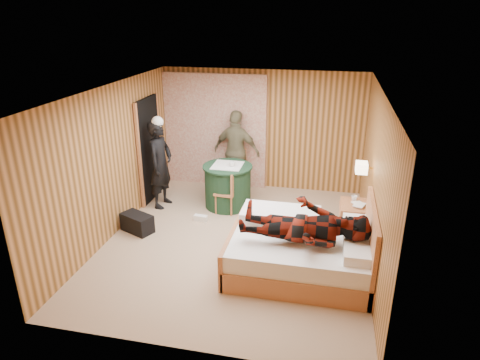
% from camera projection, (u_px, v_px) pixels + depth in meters
% --- Properties ---
extents(floor, '(4.20, 5.00, 0.01)m').
position_uv_depth(floor, '(236.00, 241.00, 7.12)').
color(floor, tan).
rests_on(floor, ground).
extents(ceiling, '(4.20, 5.00, 0.01)m').
position_uv_depth(ceiling, '(235.00, 91.00, 6.20)').
color(ceiling, white).
rests_on(ceiling, wall_back).
extents(wall_back, '(4.20, 0.02, 2.50)m').
position_uv_depth(wall_back, '(262.00, 130.00, 8.93)').
color(wall_back, '#C6864B').
rests_on(wall_back, floor).
extents(wall_left, '(0.02, 5.00, 2.50)m').
position_uv_depth(wall_left, '(112.00, 162.00, 7.07)').
color(wall_left, '#C6864B').
rests_on(wall_left, floor).
extents(wall_right, '(0.02, 5.00, 2.50)m').
position_uv_depth(wall_right, '(375.00, 182.00, 6.25)').
color(wall_right, '#C6864B').
rests_on(wall_right, floor).
extents(curtain, '(2.20, 0.08, 2.40)m').
position_uv_depth(curtain, '(215.00, 131.00, 9.08)').
color(curtain, beige).
rests_on(curtain, floor).
extents(doorway, '(0.06, 0.90, 2.05)m').
position_uv_depth(doorway, '(149.00, 150.00, 8.42)').
color(doorway, black).
rests_on(doorway, floor).
extents(wall_lamp, '(0.26, 0.24, 0.16)m').
position_uv_depth(wall_lamp, '(362.00, 168.00, 6.68)').
color(wall_lamp, gold).
rests_on(wall_lamp, wall_right).
extents(bed, '(2.03, 1.60, 1.10)m').
position_uv_depth(bed, '(302.00, 250.00, 6.26)').
color(bed, tan).
rests_on(bed, floor).
extents(nightstand, '(0.46, 0.63, 0.60)m').
position_uv_depth(nightstand, '(353.00, 220.00, 7.17)').
color(nightstand, tan).
rests_on(nightstand, floor).
extents(round_table, '(0.95, 0.95, 0.85)m').
position_uv_depth(round_table, '(228.00, 185.00, 8.28)').
color(round_table, '#1C3E22').
rests_on(round_table, floor).
extents(chair_far, '(0.46, 0.46, 0.93)m').
position_uv_depth(chair_far, '(236.00, 167.00, 8.92)').
color(chair_far, tan).
rests_on(chair_far, floor).
extents(chair_near, '(0.40, 0.40, 0.83)m').
position_uv_depth(chair_near, '(230.00, 189.00, 7.98)').
color(chair_near, tan).
rests_on(chair_near, floor).
extents(duffel_bag, '(0.63, 0.50, 0.32)m').
position_uv_depth(duffel_bag, '(137.00, 223.00, 7.40)').
color(duffel_bag, black).
rests_on(duffel_bag, floor).
extents(sneaker_left, '(0.25, 0.12, 0.11)m').
position_uv_depth(sneaker_left, '(201.00, 218.00, 7.81)').
color(sneaker_left, white).
rests_on(sneaker_left, floor).
extents(sneaker_right, '(0.30, 0.21, 0.12)m').
position_uv_depth(sneaker_right, '(227.00, 205.00, 8.31)').
color(sneaker_right, white).
rests_on(sneaker_right, floor).
extents(woman_standing, '(0.48, 0.67, 1.71)m').
position_uv_depth(woman_standing, '(161.00, 164.00, 8.14)').
color(woman_standing, black).
rests_on(woman_standing, floor).
extents(man_at_table, '(1.08, 0.62, 1.72)m').
position_uv_depth(man_at_table, '(237.00, 152.00, 8.85)').
color(man_at_table, '#716A4B').
rests_on(man_at_table, floor).
extents(man_on_bed, '(0.86, 0.67, 1.77)m').
position_uv_depth(man_on_bed, '(305.00, 217.00, 5.80)').
color(man_on_bed, '#5F1309').
rests_on(man_on_bed, bed).
extents(book_lower, '(0.26, 0.28, 0.02)m').
position_uv_depth(book_lower, '(354.00, 205.00, 7.02)').
color(book_lower, white).
rests_on(book_lower, nightstand).
extents(book_upper, '(0.24, 0.27, 0.02)m').
position_uv_depth(book_upper, '(355.00, 204.00, 7.01)').
color(book_upper, white).
rests_on(book_upper, nightstand).
extents(cup_nightstand, '(0.13, 0.13, 0.09)m').
position_uv_depth(cup_nightstand, '(354.00, 198.00, 7.17)').
color(cup_nightstand, white).
rests_on(cup_nightstand, nightstand).
extents(cup_table, '(0.15, 0.15, 0.10)m').
position_uv_depth(cup_table, '(232.00, 164.00, 8.05)').
color(cup_table, white).
rests_on(cup_table, round_table).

